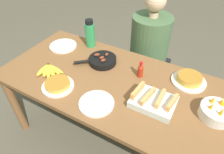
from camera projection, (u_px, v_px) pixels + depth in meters
name	position (u px, v px, depth m)	size (l,w,h in m)	color
ground_plane	(112.00, 134.00, 1.99)	(14.00, 14.00, 0.00)	#565142
dining_table	(112.00, 89.00, 1.58)	(1.75, 0.85, 0.72)	brown
banana_bunch	(50.00, 70.00, 1.58)	(0.19, 0.17, 0.04)	yellow
melon_tray	(153.00, 101.00, 1.31)	(0.28, 0.21, 0.10)	silver
skillet	(102.00, 60.00, 1.67)	(0.30, 0.28, 0.08)	black
frittata_plate_center	(189.00, 79.00, 1.48)	(0.26, 0.26, 0.06)	silver
frittata_plate_side	(58.00, 85.00, 1.45)	(0.23, 0.23, 0.05)	silver
empty_plate_near_front	(63.00, 46.00, 1.87)	(0.25, 0.25, 0.02)	silver
empty_plate_far_left	(97.00, 103.00, 1.33)	(0.24, 0.24, 0.02)	silver
fruit_bowl_mango	(216.00, 112.00, 1.23)	(0.20, 0.20, 0.13)	silver
water_bottle	(90.00, 34.00, 1.81)	(0.09, 0.09, 0.26)	#2D9351
hot_sauce_bottle	(140.00, 70.00, 1.52)	(0.04, 0.04, 0.13)	#B72814
person_figure	(147.00, 60.00, 2.12)	(0.42, 0.42, 1.20)	black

